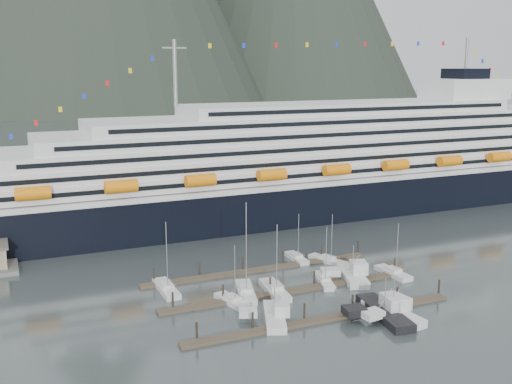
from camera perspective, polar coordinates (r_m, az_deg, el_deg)
ground at (r=109.17m, az=6.14°, el=-9.68°), size 1600.00×1600.00×0.00m
cruise_ship at (r=166.53m, az=5.91°, el=2.17°), size 210.00×30.40×50.30m
dock_near at (r=98.83m, az=6.51°, el=-11.87°), size 48.18×2.28×3.20m
dock_mid at (r=109.38m, az=3.07°, el=-9.41°), size 48.18×2.28×3.20m
dock_far at (r=120.41m, az=0.29°, el=-7.35°), size 48.18×2.28×3.20m
sailboat_a at (r=104.59m, az=-2.27°, el=-10.37°), size 4.14×8.63×10.99m
sailboat_b at (r=108.27m, az=-0.99°, el=-9.53°), size 5.66×11.20×17.68m
sailboat_c at (r=109.12m, az=1.79°, el=-9.37°), size 4.26×11.06×13.57m
sailboat_d at (r=114.62m, az=6.51°, el=-8.41°), size 4.76×9.66×11.53m
sailboat_e at (r=111.08m, az=-8.53°, el=-9.12°), size 2.77×10.26×13.68m
sailboat_f at (r=126.92m, az=3.88°, el=-6.32°), size 2.66×8.09×10.57m
sailboat_g at (r=126.29m, az=6.85°, el=-6.48°), size 5.25×9.21×10.76m
sailboat_h at (r=120.81m, az=12.92°, el=-7.55°), size 3.02×8.99×11.09m
trawler_a at (r=98.07m, az=1.69°, el=-11.67°), size 9.23×11.54×6.10m
trawler_c at (r=101.48m, az=12.05°, el=-11.04°), size 10.29×14.46×7.21m
trawler_d at (r=101.40m, az=12.86°, el=-11.11°), size 8.97×12.07×6.97m
trawler_e at (r=116.87m, az=9.11°, el=-7.79°), size 9.77×12.06×7.47m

